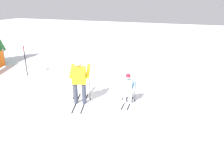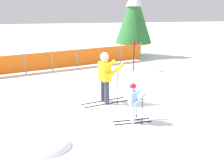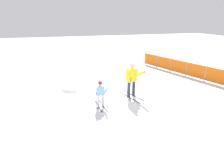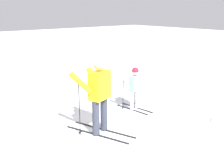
% 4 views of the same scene
% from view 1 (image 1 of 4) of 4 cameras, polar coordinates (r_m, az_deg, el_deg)
% --- Properties ---
extents(ground_plane, '(60.00, 60.00, 0.00)m').
position_cam_1_polar(ground_plane, '(7.93, -8.71, -5.92)').
color(ground_plane, white).
extents(skier_adult, '(1.65, 0.93, 1.72)m').
position_cam_1_polar(skier_adult, '(7.82, -8.61, 1.93)').
color(skier_adult, black).
rests_on(skier_adult, ground_plane).
extents(skier_child, '(1.10, 0.55, 1.16)m').
position_cam_1_polar(skier_child, '(7.85, 4.18, -0.57)').
color(skier_child, black).
rests_on(skier_child, ground_plane).
extents(trail_marker, '(0.22, 0.20, 1.51)m').
position_cam_1_polar(trail_marker, '(11.57, -21.80, 6.47)').
color(trail_marker, black).
rests_on(trail_marker, ground_plane).
extents(snow_mound, '(1.30, 1.11, 0.52)m').
position_cam_1_polar(snow_mound, '(5.92, 7.66, -16.27)').
color(snow_mound, white).
rests_on(snow_mound, ground_plane).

